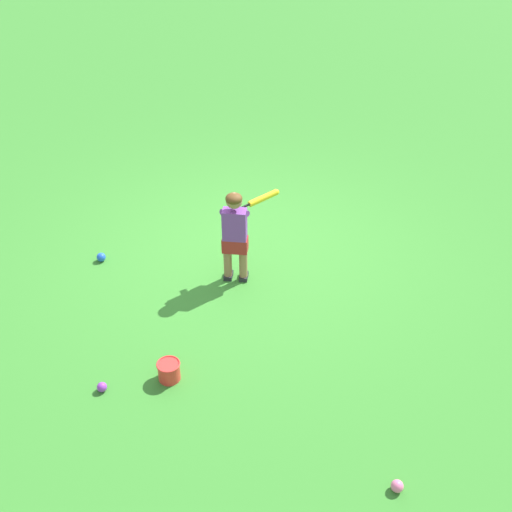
# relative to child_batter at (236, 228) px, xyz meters

# --- Properties ---
(ground_plane) EXTENTS (40.00, 40.00, 0.00)m
(ground_plane) POSITION_rel_child_batter_xyz_m (-0.52, -0.31, -0.65)
(ground_plane) COLOR #38842D
(child_batter) EXTENTS (0.76, 0.34, 1.08)m
(child_batter) POSITION_rel_child_batter_xyz_m (0.00, 0.00, 0.00)
(child_batter) COLOR #232328
(child_batter) RESTS_ON ground
(play_ball_far_right) EXTENTS (0.09, 0.09, 0.09)m
(play_ball_far_right) POSITION_rel_child_batter_xyz_m (2.01, 0.26, -0.61)
(play_ball_far_right) COLOR purple
(play_ball_far_right) RESTS_ON ground
(play_ball_near_batter) EXTENTS (0.10, 0.10, 0.10)m
(play_ball_near_batter) POSITION_rel_child_batter_xyz_m (0.81, -1.38, -0.60)
(play_ball_near_batter) COLOR blue
(play_ball_near_batter) RESTS_ON ground
(play_ball_midfield) EXTENTS (0.10, 0.10, 0.10)m
(play_ball_midfield) POSITION_rel_child_batter_xyz_m (1.13, 2.73, -0.60)
(play_ball_midfield) COLOR pink
(play_ball_midfield) RESTS_ON ground
(toy_bucket) EXTENTS (0.22, 0.22, 0.19)m
(toy_bucket) POSITION_rel_child_batter_xyz_m (1.51, 0.59, -0.55)
(toy_bucket) COLOR red
(toy_bucket) RESTS_ON ground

